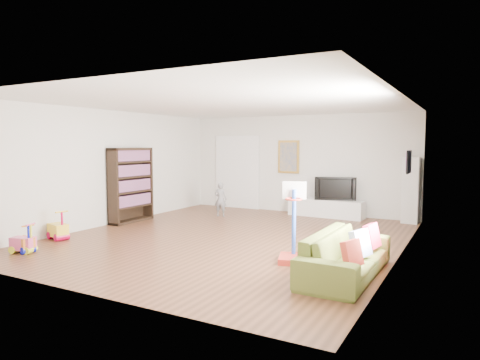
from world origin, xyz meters
The scene contains 25 objects.
floor centered at (0.00, 0.00, 0.00)m, with size 6.50×7.50×0.00m, color brown.
ceiling centered at (0.00, 0.00, 2.70)m, with size 6.50×7.50×0.00m, color white.
wall_back centered at (0.00, 3.75, 1.35)m, with size 6.50×0.00×2.70m, color silver.
wall_front centered at (0.00, -3.75, 1.35)m, with size 6.50×0.00×2.70m, color silver.
wall_left centered at (-3.25, 0.00, 1.35)m, with size 0.00×7.50×2.70m, color white.
wall_right centered at (3.25, 0.00, 1.35)m, with size 0.00×7.50×2.70m, color silver.
navy_accent centered at (3.23, 1.40, 1.85)m, with size 0.01×3.20×1.70m, color black.
olive_wainscot centered at (3.23, 1.40, 0.50)m, with size 0.01×3.20×1.00m, color brown.
doorway centered at (-1.90, 3.71, 1.05)m, with size 1.45×0.06×2.10m, color white.
painting_back centered at (-0.25, 3.71, 1.55)m, with size 0.62×0.06×0.92m, color gold.
artwork_right centered at (3.17, 1.60, 1.55)m, with size 0.04×0.56×0.46m, color #7F3F8C.
media_console centered at (0.95, 3.39, 0.23)m, with size 1.97×0.49×0.46m, color silver.
tall_cabinet centered at (3.00, 3.50, 0.80)m, with size 0.37×0.37×1.60m, color silver.
bookshelf centered at (-3.03, 0.39, 0.91)m, with size 0.32×1.24×1.81m, color black.
sofa centered at (2.73, -1.41, 0.31)m, with size 2.15×0.84×0.63m, color #5B6827.
basketball_hoop centered at (1.79, -1.10, 0.65)m, with size 0.45×0.54×1.30m, color red.
ride_on_yellow centered at (-2.95, -1.79, 0.29)m, with size 0.44×0.27×0.59m, color yellow.
ride_on_orange centered at (-2.60, -2.78, 0.25)m, with size 0.38×0.23×0.50m, color orange.
ride_on_pink centered at (-2.58, -2.81, 0.26)m, with size 0.39×0.24×0.52m, color #E5538A.
child centered at (-1.52, 2.12, 0.45)m, with size 0.33×0.22×0.90m, color slate.
tv centered at (1.18, 3.39, 0.76)m, with size 1.05×0.14×0.60m, color black.
vase_plant centered at (0.11, 3.36, 0.65)m, with size 0.33×0.29×0.37m, color #15109A.
pillow_left centered at (2.97, -2.03, 0.50)m, with size 0.09×0.34×0.34m, color #BE3628.
pillow_center centered at (2.93, -1.40, 0.50)m, with size 0.10×0.38×0.38m, color white.
pillow_right centered at (2.97, -0.82, 0.50)m, with size 0.10×0.37×0.37m, color #BB1B3A.
Camera 1 is at (4.28, -7.46, 1.89)m, focal length 32.00 mm.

